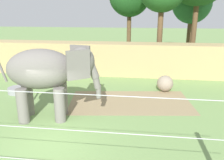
{
  "coord_description": "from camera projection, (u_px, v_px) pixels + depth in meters",
  "views": [
    {
      "loc": [
        3.38,
        -7.38,
        4.81
      ],
      "look_at": [
        1.91,
        3.86,
        1.4
      ],
      "focal_mm": 37.38,
      "sensor_mm": 36.0,
      "label": 1
    }
  ],
  "objects": [
    {
      "name": "enrichment_ball",
      "position": [
        165.0,
        83.0,
        14.27
      ],
      "size": [
        0.99,
        0.99,
        0.99
      ],
      "primitive_type": "sphere",
      "color": "gray",
      "rests_on": "ground"
    },
    {
      "name": "dirt_patch",
      "position": [
        130.0,
        102.0,
        12.72
      ],
      "size": [
        6.87,
        4.25,
        0.01
      ],
      "primitive_type": "cube",
      "rotation": [
        0.0,
        0.0,
        0.12
      ],
      "color": "#937F5B",
      "rests_on": "ground"
    },
    {
      "name": "tree_left_of_centre",
      "position": [
        192.0,
        3.0,
        22.42
      ],
      "size": [
        3.76,
        3.76,
        7.46
      ],
      "color": "brown",
      "rests_on": "ground"
    },
    {
      "name": "embankment_wall",
      "position": [
        98.0,
        58.0,
        18.08
      ],
      "size": [
        36.0,
        1.8,
        2.43
      ],
      "primitive_type": "cube",
      "color": "tan",
      "rests_on": "ground"
    },
    {
      "name": "water_tub",
      "position": [
        17.0,
        90.0,
        14.05
      ],
      "size": [
        1.1,
        1.1,
        0.35
      ],
      "color": "gray",
      "rests_on": "ground"
    },
    {
      "name": "elephant",
      "position": [
        49.0,
        72.0,
        10.28
      ],
      "size": [
        4.39,
        2.23,
        3.29
      ],
      "color": "slate",
      "rests_on": "ground"
    },
    {
      "name": "ground_plane",
      "position": [
        49.0,
        143.0,
        8.81
      ],
      "size": [
        120.0,
        120.0,
        0.0
      ],
      "primitive_type": "plane",
      "color": "#759956"
    }
  ]
}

